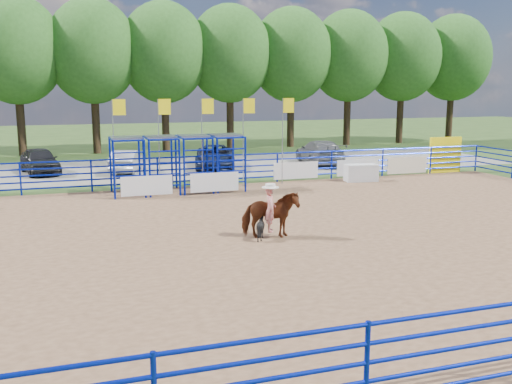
% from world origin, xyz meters
% --- Properties ---
extents(ground, '(120.00, 120.00, 0.00)m').
position_xyz_m(ground, '(0.00, 0.00, 0.00)').
color(ground, '#385221').
rests_on(ground, ground).
extents(arena_dirt, '(30.00, 20.00, 0.02)m').
position_xyz_m(arena_dirt, '(0.00, 0.00, 0.01)').
color(arena_dirt, '#856142').
rests_on(arena_dirt, ground).
extents(gravel_strip, '(40.00, 10.00, 0.01)m').
position_xyz_m(gravel_strip, '(0.00, 17.00, 0.01)').
color(gravel_strip, gray).
rests_on(gravel_strip, ground).
extents(announcer_table, '(1.70, 0.96, 0.86)m').
position_xyz_m(announcer_table, '(7.09, 8.83, 0.45)').
color(announcer_table, silver).
rests_on(announcer_table, arena_dirt).
extents(horse_and_rider, '(1.90, 1.17, 2.45)m').
position_xyz_m(horse_and_rider, '(-0.97, -0.16, 0.89)').
color(horse_and_rider, '#632C13').
rests_on(horse_and_rider, arena_dirt).
extents(calf, '(0.92, 0.88, 0.80)m').
position_xyz_m(calf, '(-1.29, -0.19, 0.42)').
color(calf, black).
rests_on(calf, arena_dirt).
extents(car_a, '(2.57, 4.46, 1.43)m').
position_xyz_m(car_a, '(-8.49, 16.74, 0.72)').
color(car_a, black).
rests_on(car_a, gravel_strip).
extents(car_b, '(2.31, 4.05, 1.26)m').
position_xyz_m(car_b, '(-3.89, 15.75, 0.64)').
color(car_b, gray).
rests_on(car_b, gravel_strip).
extents(car_c, '(3.31, 5.20, 1.34)m').
position_xyz_m(car_c, '(1.24, 15.88, 0.68)').
color(car_c, '#141A33').
rests_on(car_c, gravel_strip).
extents(car_d, '(2.73, 5.33, 1.48)m').
position_xyz_m(car_d, '(7.82, 15.46, 0.75)').
color(car_d, slate).
rests_on(car_d, gravel_strip).
extents(perimeter_fence, '(30.10, 20.10, 1.50)m').
position_xyz_m(perimeter_fence, '(0.00, 0.00, 0.75)').
color(perimeter_fence, '#07199F').
rests_on(perimeter_fence, ground).
extents(chute_assembly, '(19.32, 2.41, 4.20)m').
position_xyz_m(chute_assembly, '(-1.90, 8.84, 1.26)').
color(chute_assembly, '#07199F').
rests_on(chute_assembly, ground).
extents(treeline, '(56.40, 6.40, 11.24)m').
position_xyz_m(treeline, '(0.00, 26.00, 7.53)').
color(treeline, '#3F2B19').
rests_on(treeline, ground).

